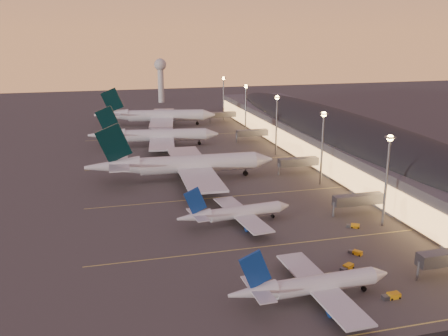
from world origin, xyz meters
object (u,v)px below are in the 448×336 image
Objects in this scene: airliner_wide_mid at (154,136)px; airliner_wide_far at (156,116)px; radar_tower at (161,73)px; baggage_tug_b at (347,267)px; airliner_narrow_south at (312,285)px; airliner_wide_near at (182,165)px; baggage_tug_a at (392,296)px; airliner_narrow_north at (235,213)px; baggage_tug_c at (354,226)px; baggage_tug_d at (356,252)px.

airliner_wide_mid is 52.01m from airliner_wide_far.
baggage_tug_b is (3.55, -281.54, -21.37)m from radar_tower.
airliner_wide_far is (-6.15, 198.49, 2.38)m from airliner_narrow_south.
airliner_narrow_south is 0.51× the size of airliner_wide_near.
radar_tower is at bearing 86.02° from airliner_narrow_south.
baggage_tug_b is at bearing 98.55° from baggage_tug_a.
baggage_tug_a is (19.54, -47.35, -2.62)m from airliner_narrow_north.
baggage_tug_c is at bearing -54.80° from airliner_wide_near.
radar_tower reaches higher than baggage_tug_a.
baggage_tug_a is at bearing -74.05° from airliner_wide_far.
baggage_tug_d is (-7.94, -15.50, -0.03)m from baggage_tug_c.
airliner_wide_mid reaches higher than baggage_tug_c.
airliner_narrow_north reaches higher than baggage_tug_d.
radar_tower is 9.59× the size of baggage_tug_d.
airliner_narrow_south is 43.78m from airliner_narrow_north.
airliner_wide_far is 17.61× the size of baggage_tug_a.
baggage_tug_d is at bearing -88.03° from radar_tower.
baggage_tug_c is (30.81, -11.30, -2.66)m from airliner_narrow_north.
baggage_tug_c is at bearing 29.53° from baggage_tug_b.
airliner_narrow_south is at bearing -81.58° from airliner_wide_near.
airliner_narrow_north reaches higher than baggage_tug_b.
airliner_wide_mid is (-13.22, 146.97, 1.75)m from airliner_narrow_south.
airliner_narrow_north reaches higher than baggage_tug_a.
airliner_wide_near is at bearing 78.17° from baggage_tug_b.
airliner_narrow_north is 103.81m from airliner_wide_mid.
airliner_narrow_south is 198.60m from airliner_wide_far.
baggage_tug_d is (22.87, -26.80, -2.69)m from airliner_narrow_north.
baggage_tug_a is at bearing -76.22° from baggage_tug_c.
baggage_tug_c is (40.59, -114.63, -4.52)m from airliner_wide_mid.
baggage_tug_a is 37.76m from baggage_tug_c.
airliner_wide_far is (4.08, 108.88, -0.02)m from airliner_wide_near.
airliner_wide_mid reaches higher than baggage_tug_d.
airliner_wide_far is at bearing 90.27° from airliner_wide_mid.
airliner_narrow_south reaches higher than baggage_tug_d.
airliner_narrow_north is 249.13m from radar_tower.
airliner_narrow_south is at bearing -78.56° from airliner_wide_far.
airliner_narrow_north is 46.54m from airliner_wide_near.
airliner_narrow_south is at bearing -171.54° from baggage_tug_b.
airliner_narrow_north is 32.92m from baggage_tug_c.
baggage_tug_b is (-2.59, 13.87, -0.02)m from baggage_tug_a.
airliner_wide_far is at bearing 150.89° from baggage_tug_d.
airliner_wide_near is (-6.80, 45.97, 2.52)m from airliner_narrow_north.
airliner_wide_near is 18.55× the size of baggage_tug_c.
baggage_tug_a is at bearing -72.33° from airliner_wide_near.
airliner_wide_mid is 0.89× the size of airliner_wide_far.
baggage_tug_b is at bearing -70.86° from airliner_wide_mid.
baggage_tug_a is (22.26, -202.20, -5.11)m from airliner_wide_far.
airliner_wide_mid is (-2.99, 57.36, -0.66)m from airliner_wide_near.
airliner_narrow_north is 51.29m from baggage_tug_a.
airliner_wide_mid is 139.47m from baggage_tug_b.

